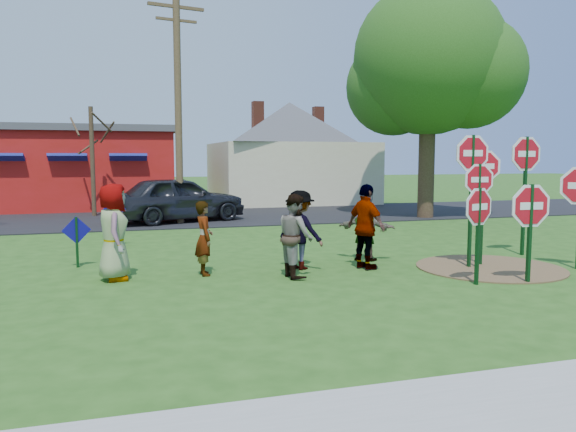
{
  "coord_description": "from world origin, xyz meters",
  "views": [
    {
      "loc": [
        -3.25,
        -11.48,
        2.45
      ],
      "look_at": [
        0.61,
        1.63,
        1.02
      ],
      "focal_mm": 35.0,
      "sensor_mm": 36.0,
      "label": 1
    }
  ],
  "objects_px": {
    "person_a": "(114,232)",
    "suv": "(178,199)",
    "stop_sign_b": "(472,167)",
    "person_b": "(204,238)",
    "stop_sign_c": "(484,180)",
    "utility_pole": "(178,104)",
    "leafy_tree": "(432,67)",
    "stop_sign_a": "(479,215)",
    "stop_sign_d": "(526,165)"
  },
  "relations": [
    {
      "from": "person_a",
      "to": "person_b",
      "type": "relative_size",
      "value": 1.25
    },
    {
      "from": "stop_sign_a",
      "to": "stop_sign_c",
      "type": "xyz_separation_m",
      "value": [
        1.26,
        1.64,
        0.57
      ]
    },
    {
      "from": "person_a",
      "to": "utility_pole",
      "type": "bearing_deg",
      "value": -15.91
    },
    {
      "from": "stop_sign_d",
      "to": "person_a",
      "type": "bearing_deg",
      "value": 179.19
    },
    {
      "from": "person_b",
      "to": "leafy_tree",
      "type": "bearing_deg",
      "value": -53.68
    },
    {
      "from": "leafy_tree",
      "to": "stop_sign_b",
      "type": "bearing_deg",
      "value": -115.62
    },
    {
      "from": "person_a",
      "to": "suv",
      "type": "bearing_deg",
      "value": -15.07
    },
    {
      "from": "stop_sign_b",
      "to": "person_b",
      "type": "bearing_deg",
      "value": 171.89
    },
    {
      "from": "stop_sign_c",
      "to": "utility_pole",
      "type": "distance_m",
      "value": 11.8
    },
    {
      "from": "person_a",
      "to": "suv",
      "type": "xyz_separation_m",
      "value": [
        2.18,
        9.8,
        -0.07
      ]
    },
    {
      "from": "stop_sign_b",
      "to": "stop_sign_c",
      "type": "xyz_separation_m",
      "value": [
        0.43,
        0.17,
        -0.31
      ]
    },
    {
      "from": "stop_sign_c",
      "to": "person_b",
      "type": "height_order",
      "value": "stop_sign_c"
    },
    {
      "from": "stop_sign_a",
      "to": "stop_sign_c",
      "type": "height_order",
      "value": "stop_sign_c"
    },
    {
      "from": "leafy_tree",
      "to": "suv",
      "type": "bearing_deg",
      "value": 172.52
    },
    {
      "from": "stop_sign_a",
      "to": "suv",
      "type": "xyz_separation_m",
      "value": [
        -4.53,
        12.2,
        -0.47
      ]
    },
    {
      "from": "suv",
      "to": "leafy_tree",
      "type": "height_order",
      "value": "leafy_tree"
    },
    {
      "from": "stop_sign_a",
      "to": "leafy_tree",
      "type": "distance_m",
      "value": 13.0
    },
    {
      "from": "stop_sign_b",
      "to": "person_a",
      "type": "relative_size",
      "value": 1.59
    },
    {
      "from": "stop_sign_c",
      "to": "person_a",
      "type": "relative_size",
      "value": 1.42
    },
    {
      "from": "utility_pole",
      "to": "leafy_tree",
      "type": "xyz_separation_m",
      "value": [
        9.86,
        -0.74,
        1.6
      ]
    },
    {
      "from": "stop_sign_a",
      "to": "stop_sign_b",
      "type": "xyz_separation_m",
      "value": [
        0.83,
        1.47,
        0.89
      ]
    },
    {
      "from": "stop_sign_a",
      "to": "utility_pole",
      "type": "bearing_deg",
      "value": 94.76
    },
    {
      "from": "stop_sign_b",
      "to": "utility_pole",
      "type": "bearing_deg",
      "value": 118.55
    },
    {
      "from": "stop_sign_a",
      "to": "leafy_tree",
      "type": "xyz_separation_m",
      "value": [
        5.35,
        10.9,
        4.62
      ]
    },
    {
      "from": "stop_sign_b",
      "to": "person_b",
      "type": "height_order",
      "value": "stop_sign_b"
    },
    {
      "from": "stop_sign_c",
      "to": "person_a",
      "type": "xyz_separation_m",
      "value": [
        -7.97,
        0.76,
        -0.97
      ]
    },
    {
      "from": "person_a",
      "to": "stop_sign_c",
      "type": "bearing_deg",
      "value": -97.98
    },
    {
      "from": "stop_sign_c",
      "to": "stop_sign_b",
      "type": "bearing_deg",
      "value": -133.89
    },
    {
      "from": "stop_sign_b",
      "to": "suv",
      "type": "relative_size",
      "value": 0.61
    },
    {
      "from": "stop_sign_a",
      "to": "stop_sign_b",
      "type": "relative_size",
      "value": 0.65
    },
    {
      "from": "person_a",
      "to": "stop_sign_b",
      "type": "bearing_deg",
      "value": -99.6
    },
    {
      "from": "stop_sign_c",
      "to": "stop_sign_d",
      "type": "xyz_separation_m",
      "value": [
        1.84,
        0.89,
        0.33
      ]
    },
    {
      "from": "stop_sign_d",
      "to": "person_b",
      "type": "bearing_deg",
      "value": 179.55
    },
    {
      "from": "stop_sign_a",
      "to": "person_b",
      "type": "relative_size",
      "value": 1.3
    },
    {
      "from": "suv",
      "to": "leafy_tree",
      "type": "bearing_deg",
      "value": -115.75
    },
    {
      "from": "person_b",
      "to": "stop_sign_a",
      "type": "bearing_deg",
      "value": -119.17
    },
    {
      "from": "utility_pole",
      "to": "leafy_tree",
      "type": "distance_m",
      "value": 10.02
    },
    {
      "from": "leafy_tree",
      "to": "person_a",
      "type": "bearing_deg",
      "value": -144.83
    },
    {
      "from": "stop_sign_b",
      "to": "person_a",
      "type": "bearing_deg",
      "value": 173.8
    },
    {
      "from": "stop_sign_d",
      "to": "person_b",
      "type": "relative_size",
      "value": 2.01
    },
    {
      "from": "stop_sign_a",
      "to": "person_a",
      "type": "relative_size",
      "value": 1.04
    },
    {
      "from": "leafy_tree",
      "to": "person_b",
      "type": "bearing_deg",
      "value": -140.3
    },
    {
      "from": "stop_sign_d",
      "to": "person_a",
      "type": "relative_size",
      "value": 1.61
    },
    {
      "from": "stop_sign_b",
      "to": "stop_sign_c",
      "type": "bearing_deg",
      "value": 23.0
    },
    {
      "from": "stop_sign_c",
      "to": "suv",
      "type": "relative_size",
      "value": 0.54
    },
    {
      "from": "stop_sign_a",
      "to": "stop_sign_d",
      "type": "relative_size",
      "value": 0.64
    },
    {
      "from": "stop_sign_a",
      "to": "stop_sign_d",
      "type": "bearing_deg",
      "value": 22.88
    },
    {
      "from": "stop_sign_d",
      "to": "leafy_tree",
      "type": "bearing_deg",
      "value": 73.33
    },
    {
      "from": "suv",
      "to": "leafy_tree",
      "type": "distance_m",
      "value": 11.19
    },
    {
      "from": "stop_sign_b",
      "to": "leafy_tree",
      "type": "height_order",
      "value": "leafy_tree"
    }
  ]
}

